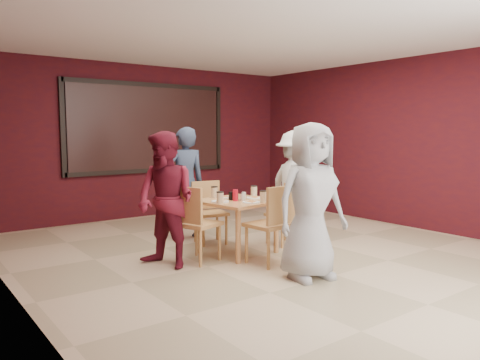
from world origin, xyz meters
TOP-DOWN VIEW (x-y plane):
  - floor at (0.00, 0.00)m, footprint 7.00×7.00m
  - window_blinds at (0.00, 3.45)m, footprint 3.00×0.02m
  - dining_table at (-0.30, 0.30)m, footprint 1.01×1.01m
  - chair_front at (-0.29, -0.40)m, footprint 0.50×0.50m
  - chair_back at (-0.28, 1.03)m, footprint 0.50×0.50m
  - chair_left at (-1.00, 0.25)m, footprint 0.57×0.57m
  - chair_right at (0.58, 0.29)m, footprint 0.42×0.42m
  - diner_front at (-0.30, -1.02)m, footprint 0.91×0.68m
  - diner_back at (-0.41, 1.46)m, footprint 0.66×0.50m
  - diner_left at (-1.35, 0.29)m, footprint 0.83×0.93m
  - diner_right at (0.86, 0.43)m, footprint 0.69×1.09m

SIDE VIEW (x-z plane):
  - floor at x=0.00m, z-range 0.00..0.00m
  - chair_right at x=0.58m, z-range 0.06..0.90m
  - chair_back at x=-0.28m, z-range 0.06..0.93m
  - chair_left at x=-1.00m, z-range 0.06..1.00m
  - chair_front at x=-0.29m, z-range 0.06..1.02m
  - dining_table at x=-0.30m, z-range 0.19..1.05m
  - diner_left at x=-1.35m, z-range 0.00..1.59m
  - diner_right at x=0.86m, z-range 0.00..1.60m
  - diner_back at x=-0.41m, z-range 0.00..1.65m
  - diner_front at x=-0.30m, z-range 0.00..1.69m
  - window_blinds at x=0.00m, z-range 0.90..2.40m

